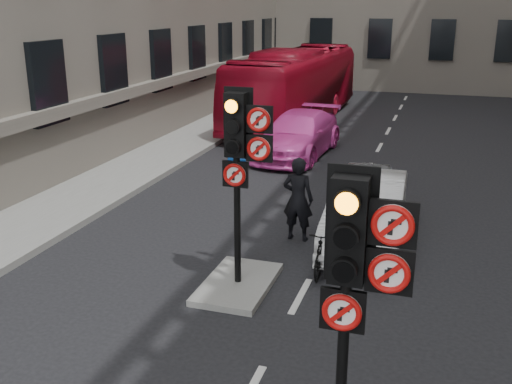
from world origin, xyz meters
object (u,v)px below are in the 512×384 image
Objects in this scene: car_silver at (366,196)px; car_pink at (298,134)px; motorcycle at (324,249)px; motorcyclist at (298,199)px; bus_red at (295,86)px; signal_far at (241,146)px; car_white at (366,210)px; signal_near at (356,265)px; info_sign at (238,197)px.

car_pink is at bearing 112.26° from car_silver.
motorcyclist is at bearing 122.45° from motorcycle.
bus_red is at bearing 106.36° from car_silver.
signal_far is 0.32× the size of bus_red.
car_silver is at bearing 96.33° from car_white.
motorcyclist is at bearing 108.43° from signal_near.
signal_near is 1.65× the size of info_sign.
signal_near is 2.30× the size of motorcycle.
car_pink reaches higher than car_silver.
bus_red reaches higher than car_silver.
signal_near is 1.00× the size of signal_far.
info_sign is (-1.62, -0.42, 1.05)m from motorcycle.
motorcycle is (-0.39, -2.94, -0.22)m from car_silver.
car_silver is 2.59× the size of motorcycle.
info_sign is (2.67, -15.01, -0.05)m from bus_red.
motorcyclist reaches higher than car_silver.
bus_red is (-4.86, 12.81, 0.84)m from car_white.
signal_near is at bearing -89.05° from car_silver.
motorcyclist is (-1.46, -0.32, 0.21)m from car_white.
signal_near is 20.55m from bus_red.
signal_far is 0.71× the size of car_pink.
car_pink is (-3.11, 5.91, 0.05)m from car_silver.
signal_near reaches higher than car_silver.
bus_red is at bearing 105.84° from signal_near.
signal_near reaches higher than car_pink.
motorcycle is at bearing 42.06° from signal_far.
motorcyclist reaches higher than motorcycle.
car_white is 13.73m from bus_red.
bus_red is 7.26× the size of motorcycle.
signal_far is at bearing 85.07° from motorcyclist.
signal_far is 2.30× the size of motorcycle.
signal_near is at bearing -56.98° from signal_far.
car_silver is (1.68, 4.10, -2.02)m from signal_far.
motorcyclist is at bearing -72.67° from car_pink.
signal_far reaches higher than car_pink.
motorcyclist is (0.39, 2.62, -1.76)m from signal_far.
car_silver is (-0.92, 8.10, -1.90)m from signal_near.
info_sign is at bearing 72.50° from motorcyclist.
motorcycle is (-1.31, 5.16, -2.12)m from signal_near.
signal_near is 7.22m from car_white.
info_sign is at bearing -126.43° from car_silver.
car_white is at bearing 54.16° from info_sign.
car_white is (-0.75, 6.94, -1.85)m from signal_near.
signal_near is 0.32× the size of bus_red.
car_silver is 6.68m from car_pink.
signal_near is 5.67m from info_sign.
car_silver is at bearing -58.78° from car_pink.
signal_near is at bearing 112.02° from motorcyclist.
motorcycle is (1.29, 1.16, -2.24)m from signal_far.
car_silver is 2.97m from motorcycle.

